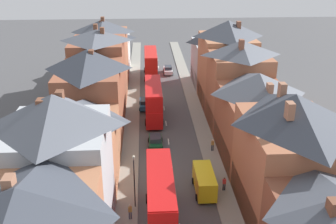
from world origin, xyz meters
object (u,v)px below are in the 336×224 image
Objects in this scene: car_parked_left_a at (168,70)px; pedestrian_far_left at (224,183)px; car_parked_right_a at (155,141)px; delivery_van at (204,181)px; street_lamp at (134,179)px; double_decker_bus_lead at (153,100)px; double_decker_bus_far_approaching at (151,64)px; pedestrian_mid_right at (130,211)px; pedestrian_far_right at (213,144)px; car_near_blue at (145,103)px; double_decker_bus_mid_street at (160,199)px.

car_parked_left_a is 2.72× the size of pedestrian_far_left.
delivery_van is (4.90, -10.69, 0.54)m from car_parked_right_a.
car_parked_right_a is at bearing 79.32° from street_lamp.
double_decker_bus_lead and double_decker_bus_far_approaching have the same top height.
car_parked_right_a is (0.01, -30.24, -2.02)m from double_decker_bus_far_approaching.
double_decker_bus_far_approaching is 43.31m from street_lamp.
pedestrian_far_left is at bearing -80.26° from double_decker_bus_far_approaching.
delivery_van is 8.92m from pedestrian_mid_right.
street_lamp reaches higher than delivery_van.
car_parked_left_a is 43.09m from delivery_van.
delivery_van reaches higher than pedestrian_far_right.
pedestrian_far_right reaches higher than car_parked_right_a.
pedestrian_far_right is 14.92m from street_lamp.
car_near_blue is 1.13× the size of car_parked_right_a.
double_decker_bus_far_approaching is 45.42m from pedestrian_mid_right.
street_lamp is (-2.45, -12.99, 2.45)m from car_parked_right_a.
pedestrian_mid_right is at bearing -156.85° from pedestrian_far_left.
car_near_blue is 17.64m from pedestrian_far_right.
double_decker_bus_far_approaching reaches higher than delivery_van.
street_lamp is at bearing -100.68° from car_parked_right_a.
pedestrian_mid_right is at bearing -150.73° from delivery_van.
double_decker_bus_lead is 1.00× the size of double_decker_bus_far_approaching.
pedestrian_far_right is at bearing -57.77° from double_decker_bus_lead.
double_decker_bus_lead is 25.38m from double_decker_bus_mid_street.
street_lamp reaches higher than car_near_blue.
double_decker_bus_mid_street is at bearing -94.29° from car_parked_left_a.
double_decker_bus_mid_street is at bearing -90.00° from double_decker_bus_lead.
double_decker_bus_far_approaching is 41.25m from delivery_van.
delivery_van is (6.20, -24.23, 0.51)m from car_near_blue.
double_decker_bus_far_approaching reaches higher than car_near_blue.
double_decker_bus_mid_street reaches higher than car_near_blue.
double_decker_bus_far_approaching is at bearing 86.77° from street_lamp.
double_decker_bus_mid_street reaches higher than delivery_van.
double_decker_bus_far_approaching is 2.41× the size of car_near_blue.
pedestrian_mid_right is at bearing 166.82° from double_decker_bus_mid_street.
pedestrian_mid_right is at bearing -96.62° from double_decker_bus_lead.
car_parked_left_a is at bearing 75.41° from car_near_blue.
car_parked_left_a is 1.10× the size of car_parked_right_a.
double_decker_bus_mid_street is 7.18m from delivery_van.
street_lamp is at bearing 78.28° from pedestrian_mid_right.
car_parked_left_a is 32.57m from car_parked_right_a.
double_decker_bus_far_approaching is 2.47× the size of car_parked_left_a.
street_lamp is (-1.15, -26.53, 2.42)m from car_near_blue.
double_decker_bus_mid_street is 1.96× the size of street_lamp.
double_decker_bus_far_approaching is at bearing -149.47° from car_parked_left_a.
delivery_van is (4.91, 5.03, -1.48)m from double_decker_bus_mid_street.
street_lamp is (-6.05, -45.36, 2.41)m from car_parked_left_a.
pedestrian_far_left is (8.34, -24.35, 0.21)m from car_near_blue.
car_parked_right_a is at bearing 114.62° from delivery_van.
car_parked_right_a is at bearing -84.52° from car_near_blue.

